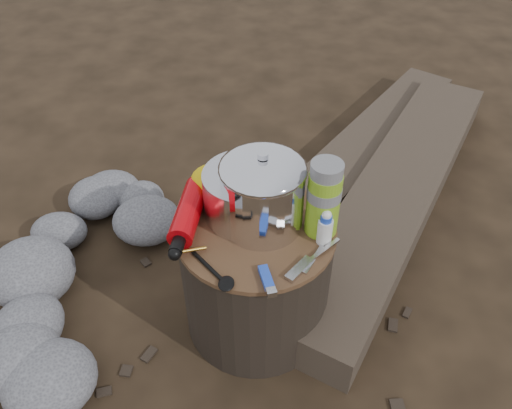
# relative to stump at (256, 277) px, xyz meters

# --- Properties ---
(ground) EXTENTS (60.00, 60.00, 0.00)m
(ground) POSITION_rel_stump_xyz_m (0.00, 0.00, -0.20)
(ground) COLOR black
(ground) RESTS_ON ground
(stump) EXTENTS (0.43, 0.43, 0.39)m
(stump) POSITION_rel_stump_xyz_m (0.00, 0.00, 0.00)
(stump) COLOR black
(stump) RESTS_ON ground
(rock_ring) EXTENTS (0.42, 0.92, 0.18)m
(rock_ring) POSITION_rel_stump_xyz_m (-0.56, 0.13, -0.11)
(rock_ring) COLOR #5B5B60
(rock_ring) RESTS_ON ground
(log_main) EXTENTS (0.96, 1.62, 0.14)m
(log_main) POSITION_rel_stump_xyz_m (0.50, 0.57, -0.13)
(log_main) COLOR #3B3026
(log_main) RESTS_ON ground
(log_small) EXTENTS (0.82, 1.13, 0.10)m
(log_small) POSITION_rel_stump_xyz_m (0.47, 0.99, -0.15)
(log_small) COLOR #3B3026
(log_small) RESTS_ON ground
(foil_windscreen) EXTENTS (0.23, 0.23, 0.14)m
(foil_windscreen) POSITION_rel_stump_xyz_m (-0.03, 0.06, 0.27)
(foil_windscreen) COLOR silver
(foil_windscreen) RESTS_ON stump
(camping_pot) EXTENTS (0.22, 0.22, 0.22)m
(camping_pot) POSITION_rel_stump_xyz_m (0.01, 0.03, 0.31)
(camping_pot) COLOR silver
(camping_pot) RESTS_ON stump
(fuel_bottle) EXTENTS (0.08, 0.28, 0.07)m
(fuel_bottle) POSITION_rel_stump_xyz_m (-0.18, 0.02, 0.23)
(fuel_bottle) COLOR red
(fuel_bottle) RESTS_ON stump
(thermos) EXTENTS (0.09, 0.09, 0.21)m
(thermos) POSITION_rel_stump_xyz_m (0.17, 0.01, 0.30)
(thermos) COLOR #80B320
(thermos) RESTS_ON stump
(travel_mug) EXTENTS (0.07, 0.07, 0.11)m
(travel_mug) POSITION_rel_stump_xyz_m (0.08, 0.16, 0.25)
(travel_mug) COLOR black
(travel_mug) RESTS_ON stump
(stuff_sack) EXTENTS (0.14, 0.11, 0.10)m
(stuff_sack) POSITION_rel_stump_xyz_m (-0.12, 0.13, 0.24)
(stuff_sack) COLOR yellow
(stuff_sack) RESTS_ON stump
(food_pouch) EXTENTS (0.12, 0.06, 0.14)m
(food_pouch) POSITION_rel_stump_xyz_m (0.02, 0.16, 0.27)
(food_pouch) COLOR navy
(food_pouch) RESTS_ON stump
(lighter) EXTENTS (0.05, 0.09, 0.02)m
(lighter) POSITION_rel_stump_xyz_m (0.04, -0.17, 0.21)
(lighter) COLOR blue
(lighter) RESTS_ON stump
(multitool) EXTENTS (0.07, 0.09, 0.01)m
(multitool) POSITION_rel_stump_xyz_m (0.12, -0.14, 0.20)
(multitool) COLOR #B6B6BB
(multitool) RESTS_ON stump
(pot_grabber) EXTENTS (0.11, 0.13, 0.01)m
(pot_grabber) POSITION_rel_stump_xyz_m (0.16, -0.09, 0.20)
(pot_grabber) COLOR #B6B6BB
(pot_grabber) RESTS_ON stump
(spork) EXTENTS (0.13, 0.13, 0.01)m
(spork) POSITION_rel_stump_xyz_m (-0.11, -0.15, 0.20)
(spork) COLOR black
(spork) RESTS_ON stump
(squeeze_bottle) EXTENTS (0.04, 0.04, 0.09)m
(squeeze_bottle) POSITION_rel_stump_xyz_m (0.18, -0.03, 0.24)
(squeeze_bottle) COLOR white
(squeeze_bottle) RESTS_ON stump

